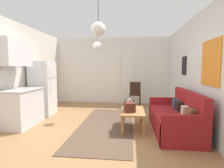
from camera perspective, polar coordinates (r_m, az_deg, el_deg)
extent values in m
cube|color=#996D44|center=(3.78, -6.30, -17.30)|extent=(5.08, 7.79, 0.10)
cube|color=white|center=(7.10, 0.02, 4.42)|extent=(4.68, 0.10, 2.62)
cube|color=white|center=(7.03, 0.78, 2.66)|extent=(0.50, 0.02, 2.19)
cube|color=white|center=(7.00, 5.02, 2.63)|extent=(0.50, 0.02, 2.19)
cube|color=white|center=(7.05, 2.93, 11.80)|extent=(1.10, 0.03, 0.06)
cube|color=silver|center=(3.73, 30.28, 3.19)|extent=(0.10, 7.39, 2.62)
cube|color=orange|center=(3.71, 29.51, 6.01)|extent=(0.02, 0.75, 0.85)
cube|color=black|center=(5.24, 22.49, 5.53)|extent=(0.02, 0.36, 0.51)
cube|color=blue|center=(5.56, -26.62, 7.12)|extent=(0.02, 0.32, 0.40)
cube|color=brown|center=(4.40, -1.84, -13.24)|extent=(1.28, 3.23, 0.01)
cube|color=maroon|center=(4.18, 19.18, -11.59)|extent=(0.83, 1.90, 0.41)
cube|color=maroon|center=(4.21, 23.82, -8.29)|extent=(0.15, 1.90, 0.89)
cube|color=maroon|center=(3.33, 22.77, -14.36)|extent=(0.83, 0.11, 0.60)
cube|color=maroon|center=(5.01, 16.91, -7.68)|extent=(0.83, 0.11, 0.60)
cube|color=brown|center=(3.57, 24.46, -9.24)|extent=(0.15, 0.24, 0.24)
cube|color=beige|center=(3.97, 22.72, -8.05)|extent=(0.12, 0.19, 0.19)
cube|color=black|center=(4.34, 21.18, -6.80)|extent=(0.15, 0.22, 0.22)
cube|color=#3D5B7F|center=(4.70, 20.03, -5.92)|extent=(0.13, 0.21, 0.20)
cube|color=#A87542|center=(4.09, 6.81, -8.72)|extent=(0.52, 0.98, 0.04)
cube|color=#A87542|center=(3.72, 3.36, -13.54)|extent=(0.05, 0.05, 0.40)
cube|color=#A87542|center=(3.73, 10.31, -13.59)|extent=(0.05, 0.05, 0.40)
cube|color=#A87542|center=(4.58, 3.94, -9.97)|extent=(0.05, 0.05, 0.40)
cube|color=#A87542|center=(4.59, 9.52, -10.02)|extent=(0.05, 0.05, 0.40)
cylinder|color=beige|center=(4.27, 5.80, -6.28)|extent=(0.11, 0.11, 0.23)
cylinder|color=#477F42|center=(4.23, 5.83, -3.27)|extent=(0.01, 0.01, 0.22)
cube|color=#512319|center=(3.96, 5.71, -7.48)|extent=(0.28, 0.35, 0.19)
torus|color=black|center=(3.93, 5.72, -5.81)|extent=(0.20, 0.01, 0.20)
cube|color=white|center=(5.63, -21.64, -1.30)|extent=(0.61, 0.61, 1.60)
cube|color=#4C4C51|center=(5.47, -18.89, 1.91)|extent=(0.01, 0.58, 0.01)
cylinder|color=#B7BABF|center=(5.30, -19.56, 3.88)|extent=(0.02, 0.02, 0.22)
cylinder|color=#B7BABF|center=(5.33, -19.41, -1.27)|extent=(0.02, 0.02, 0.35)
cube|color=silver|center=(4.80, -27.12, -7.00)|extent=(0.57, 1.02, 0.86)
cube|color=#B7BABF|center=(4.73, -27.34, -1.72)|extent=(0.60, 1.05, 0.03)
cube|color=#999BA0|center=(4.63, -28.22, -2.45)|extent=(0.36, 0.40, 0.10)
cylinder|color=#B7BABF|center=(4.74, -30.54, -0.44)|extent=(0.02, 0.02, 0.20)
cube|color=silver|center=(4.79, -29.03, 8.89)|extent=(0.32, 0.92, 0.64)
cylinder|color=black|center=(6.72, 9.01, -5.09)|extent=(0.03, 0.03, 0.42)
cylinder|color=black|center=(6.71, 5.92, -5.06)|extent=(0.03, 0.03, 0.42)
cylinder|color=black|center=(6.38, 9.15, -5.62)|extent=(0.03, 0.03, 0.42)
cylinder|color=black|center=(6.37, 5.90, -5.60)|extent=(0.03, 0.03, 0.42)
cube|color=black|center=(6.51, 7.52, -3.42)|extent=(0.42, 0.40, 0.04)
cube|color=black|center=(6.30, 7.58, -1.46)|extent=(0.38, 0.03, 0.47)
cylinder|color=black|center=(2.83, -4.53, 24.90)|extent=(0.01, 0.01, 0.54)
sphere|color=white|center=(2.72, -4.47, 17.46)|extent=(0.21, 0.21, 0.21)
cylinder|color=black|center=(5.00, -4.99, 16.41)|extent=(0.01, 0.01, 0.49)
sphere|color=white|center=(4.94, -4.96, 12.33)|extent=(0.23, 0.23, 0.23)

